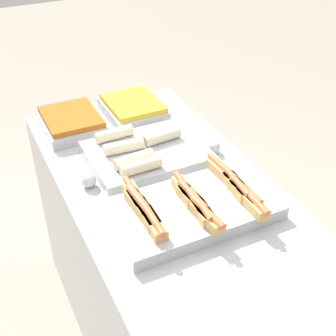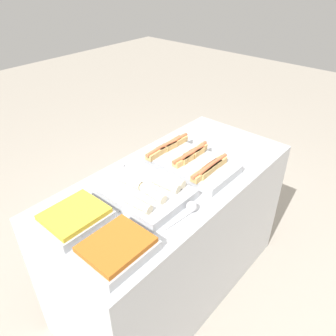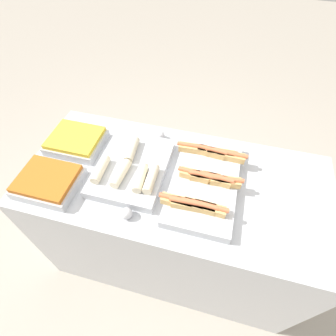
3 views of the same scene
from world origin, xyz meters
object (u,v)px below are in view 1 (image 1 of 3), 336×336
Objects in this scene: tray_wraps at (145,153)px; serving_spoon_far at (212,146)px; serving_spoon_near at (88,179)px; tray_side_front at (72,122)px; tray_hotdogs at (193,207)px; tray_side_back at (133,108)px.

serving_spoon_far is at bearing 77.26° from tray_wraps.
serving_spoon_near is 0.94× the size of serving_spoon_far.
tray_side_front is (-0.37, -0.19, 0.00)m from tray_wraps.
tray_hotdogs is 0.38m from tray_wraps.
tray_hotdogs is at bearing 14.95° from tray_side_front.
tray_side_back is at bearing 164.42° from tray_wraps.
tray_hotdogs is at bearing -39.71° from serving_spoon_far.
tray_side_front is 0.43m from serving_spoon_near.
serving_spoon_near is (0.42, -0.06, -0.01)m from tray_side_front.
tray_hotdogs is 0.75m from tray_side_back.
tray_wraps is at bearing 27.31° from tray_side_front.
tray_side_front is 0.63m from serving_spoon_far.
serving_spoon_near is (0.06, -0.25, -0.01)m from tray_wraps.
tray_side_front is 1.00× the size of tray_side_back.
serving_spoon_far is at bearing 89.41° from serving_spoon_near.
tray_side_front is 1.28× the size of serving_spoon_far.
tray_hotdogs is 1.24× the size of tray_wraps.
tray_side_back is (-0.74, 0.09, -0.00)m from tray_hotdogs.
serving_spoon_near is at bearing -8.67° from tray_side_front.
serving_spoon_near is (-0.32, -0.26, -0.01)m from tray_hotdogs.
tray_side_front reaches higher than serving_spoon_far.
tray_side_back is at bearing 172.88° from tray_hotdogs.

